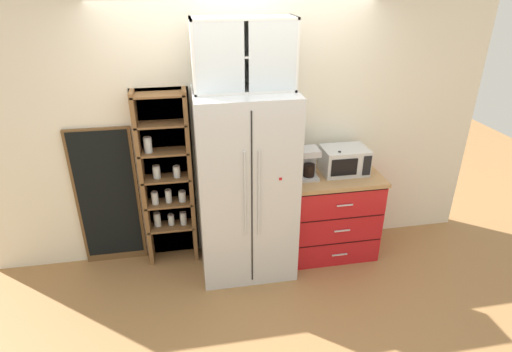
# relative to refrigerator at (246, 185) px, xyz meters

# --- Properties ---
(ground_plane) EXTENTS (10.73, 10.73, 0.00)m
(ground_plane) POSITION_rel_refrigerator_xyz_m (-0.00, -0.00, -0.90)
(ground_plane) COLOR #9E7042
(wall_back_cream) EXTENTS (5.03, 0.10, 2.55)m
(wall_back_cream) POSITION_rel_refrigerator_xyz_m (-0.00, 0.40, 0.37)
(wall_back_cream) COLOR silver
(wall_back_cream) RESTS_ON ground
(refrigerator) EXTENTS (0.89, 0.72, 1.80)m
(refrigerator) POSITION_rel_refrigerator_xyz_m (0.00, 0.00, 0.00)
(refrigerator) COLOR silver
(refrigerator) RESTS_ON ground
(pantry_shelf_column) EXTENTS (0.53, 0.26, 1.78)m
(pantry_shelf_column) POSITION_rel_refrigerator_xyz_m (-0.73, 0.30, 0.00)
(pantry_shelf_column) COLOR brown
(pantry_shelf_column) RESTS_ON ground
(counter_cabinet) EXTENTS (0.90, 0.59, 0.90)m
(counter_cabinet) POSITION_rel_refrigerator_xyz_m (0.92, 0.07, -0.45)
(counter_cabinet) COLOR red
(counter_cabinet) RESTS_ON ground
(microwave) EXTENTS (0.44, 0.33, 0.26)m
(microwave) POSITION_rel_refrigerator_xyz_m (1.01, 0.12, 0.13)
(microwave) COLOR silver
(microwave) RESTS_ON counter_cabinet
(coffee_maker) EXTENTS (0.17, 0.20, 0.31)m
(coffee_maker) POSITION_rel_refrigerator_xyz_m (0.63, 0.08, 0.15)
(coffee_maker) COLOR #B7B7BC
(coffee_maker) RESTS_ON counter_cabinet
(mug_cream) EXTENTS (0.12, 0.09, 0.08)m
(mug_cream) POSITION_rel_refrigerator_xyz_m (0.92, 0.09, 0.04)
(mug_cream) COLOR silver
(mug_cream) RESTS_ON counter_cabinet
(mug_red) EXTENTS (0.12, 0.09, 0.08)m
(mug_red) POSITION_rel_refrigerator_xyz_m (0.92, 0.04, 0.04)
(mug_red) COLOR red
(mug_red) RESTS_ON counter_cabinet
(bottle_clear) EXTENTS (0.07, 0.07, 0.27)m
(bottle_clear) POSITION_rel_refrigerator_xyz_m (0.92, 0.03, 0.12)
(bottle_clear) COLOR silver
(bottle_clear) RESTS_ON counter_cabinet
(upper_cabinet) EXTENTS (0.85, 0.32, 0.59)m
(upper_cabinet) POSITION_rel_refrigerator_xyz_m (-0.00, 0.05, 1.19)
(upper_cabinet) COLOR silver
(upper_cabinet) RESTS_ON refrigerator
(chalkboard_menu) EXTENTS (0.60, 0.04, 1.44)m
(chalkboard_menu) POSITION_rel_refrigerator_xyz_m (-1.31, 0.33, -0.18)
(chalkboard_menu) COLOR brown
(chalkboard_menu) RESTS_ON ground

